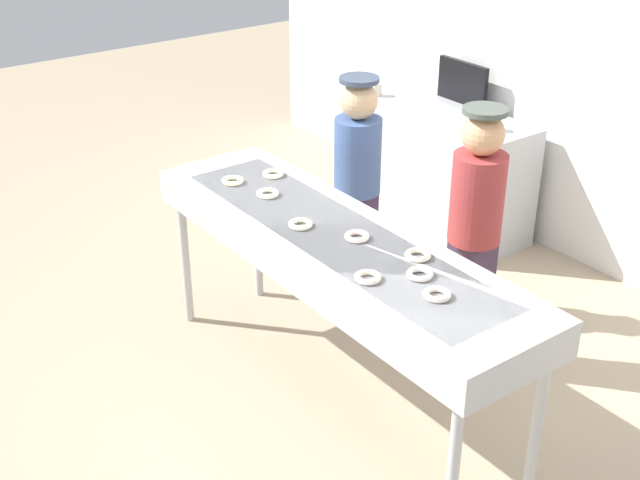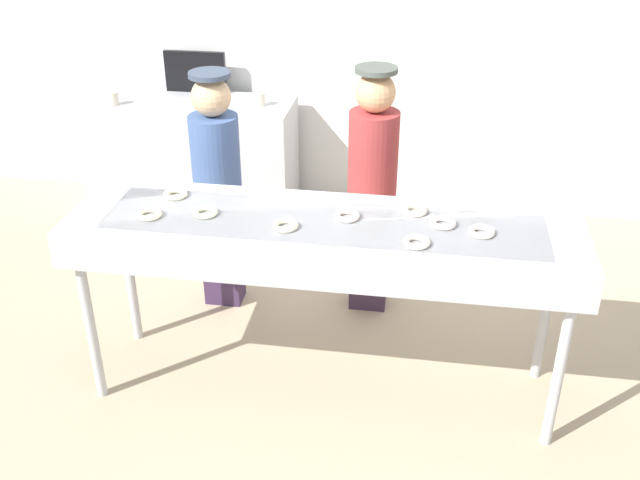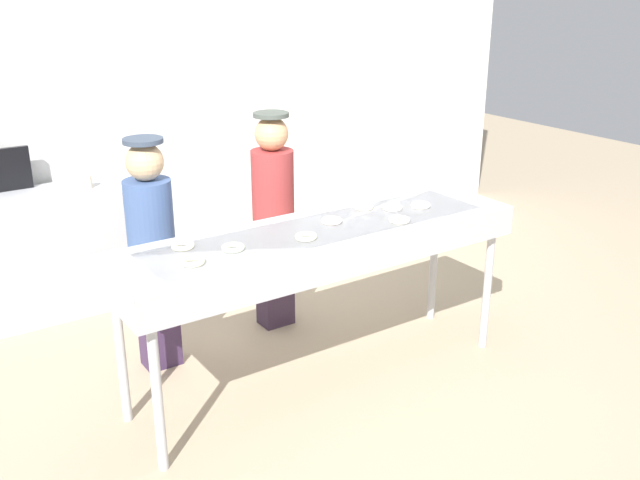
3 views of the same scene
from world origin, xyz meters
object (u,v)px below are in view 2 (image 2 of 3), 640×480
at_px(sugar_donut_6, 443,223).
at_px(menu_display, 195,72).
at_px(sugar_donut_2, 285,225).
at_px(sugar_donut_5, 205,212).
at_px(paper_cup_1, 113,99).
at_px(sugar_donut_1, 481,232).
at_px(prep_counter, 193,157).
at_px(sugar_donut_8, 149,214).
at_px(paper_cup_0, 260,99).
at_px(sugar_donut_0, 415,210).
at_px(worker_baker, 372,180).
at_px(sugar_donut_7, 347,216).
at_px(worker_assistant, 217,181).
at_px(sugar_donut_4, 417,242).
at_px(sugar_donut_3, 175,194).
at_px(fryer_conveyor, 323,238).

height_order(sugar_donut_6, menu_display, menu_display).
relative_size(sugar_donut_2, sugar_donut_5, 1.00).
bearing_deg(paper_cup_1, menu_display, 38.34).
bearing_deg(sugar_donut_1, prep_counter, 136.22).
xyz_separation_m(sugar_donut_8, menu_display, (-0.51, 2.42, 0.04)).
bearing_deg(sugar_donut_2, sugar_donut_1, 4.91).
bearing_deg(paper_cup_0, paper_cup_1, -172.24).
bearing_deg(paper_cup_0, sugar_donut_2, -73.66).
xyz_separation_m(sugar_donut_0, prep_counter, (-1.86, 1.91, -0.60)).
bearing_deg(worker_baker, sugar_donut_1, 140.91).
xyz_separation_m(sugar_donut_7, worker_assistant, (-0.91, 0.73, -0.19)).
bearing_deg(sugar_donut_4, sugar_donut_1, 26.49).
bearing_deg(sugar_donut_0, sugar_donut_3, -179.88).
relative_size(sugar_donut_2, sugar_donut_4, 1.00).
relative_size(worker_assistant, menu_display, 3.15).
xyz_separation_m(sugar_donut_5, sugar_donut_7, (0.73, 0.07, 0.00)).
xyz_separation_m(sugar_donut_5, sugar_donut_8, (-0.28, -0.07, 0.00)).
distance_m(sugar_donut_5, menu_display, 2.48).
relative_size(sugar_donut_0, sugar_donut_8, 1.00).
bearing_deg(sugar_donut_7, sugar_donut_5, -174.22).
height_order(sugar_donut_3, prep_counter, sugar_donut_3).
xyz_separation_m(sugar_donut_8, worker_baker, (1.07, 0.96, -0.16)).
xyz_separation_m(worker_assistant, menu_display, (-0.61, 1.55, 0.23)).
height_order(fryer_conveyor, sugar_donut_8, sugar_donut_8).
distance_m(sugar_donut_3, sugar_donut_8, 0.26).
distance_m(paper_cup_1, menu_display, 0.70).
xyz_separation_m(sugar_donut_3, sugar_donut_4, (1.32, -0.34, 0.00)).
bearing_deg(sugar_donut_3, paper_cup_1, 122.27).
height_order(sugar_donut_3, menu_display, menu_display).
bearing_deg(sugar_donut_8, sugar_donut_0, 10.73).
relative_size(sugar_donut_0, paper_cup_0, 1.28).
bearing_deg(paper_cup_1, worker_baker, -25.98).
relative_size(sugar_donut_7, worker_assistant, 0.08).
bearing_deg(sugar_donut_8, sugar_donut_7, 7.89).
relative_size(sugar_donut_1, sugar_donut_3, 1.00).
xyz_separation_m(worker_baker, prep_counter, (-1.58, 1.21, -0.44)).
bearing_deg(sugar_donut_5, sugar_donut_3, 140.10).
bearing_deg(sugar_donut_2, sugar_donut_0, 23.07).
height_order(sugar_donut_3, paper_cup_1, sugar_donut_3).
bearing_deg(sugar_donut_0, sugar_donut_5, -169.95).
bearing_deg(sugar_donut_3, sugar_donut_8, -102.14).
xyz_separation_m(sugar_donut_1, worker_baker, (-0.62, 0.90, -0.16)).
relative_size(paper_cup_0, menu_display, 0.20).
height_order(sugar_donut_3, sugar_donut_6, same).
distance_m(sugar_donut_4, sugar_donut_6, 0.25).
distance_m(sugar_donut_1, worker_assistant, 1.79).
distance_m(fryer_conveyor, sugar_donut_6, 0.62).
distance_m(fryer_conveyor, prep_counter, 2.56).
distance_m(sugar_donut_3, worker_assistant, 0.65).
distance_m(paper_cup_0, paper_cup_1, 1.14).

